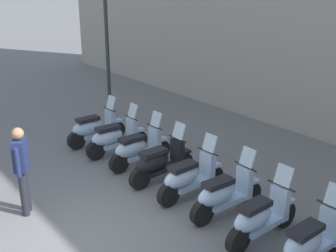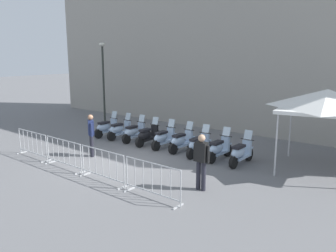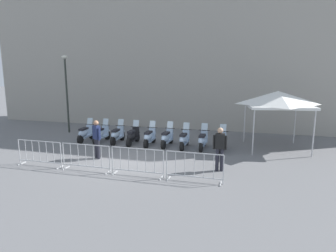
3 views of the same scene
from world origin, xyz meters
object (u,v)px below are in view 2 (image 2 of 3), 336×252
object	(u,v)px
barrier_segment_2	(102,166)
motorcycle_4	(164,138)
motorcycle_7	(219,149)
motorcycle_8	(241,153)
barrier_segment_1	(64,154)
officer_near_row_end	(201,159)
motorcycle_0	(106,128)
barrier_segment_3	(152,181)
motorcycle_5	(181,141)
motorcycle_3	(148,135)
barrier_segment_0	(33,145)
canopy_tent	(327,101)
motorcycle_1	(120,130)
street_lamp	(103,75)
motorcycle_6	(198,145)
officer_mid_plaza	(91,133)
motorcycle_2	(134,132)

from	to	relation	value
barrier_segment_2	motorcycle_4	bearing A→B (deg)	93.93
motorcycle_7	motorcycle_8	xyz separation A→B (m)	(0.92, -0.17, 0.00)
barrier_segment_1	officer_near_row_end	size ratio (longest dim) A/B	1.18
motorcycle_0	barrier_segment_3	bearing A→B (deg)	-41.56
motorcycle_5	motorcycle_0	bearing A→B (deg)	171.84
motorcycle_3	barrier_segment_0	xyz separation A→B (m)	(-3.01, -3.91, 0.07)
canopy_tent	officer_near_row_end	bearing A→B (deg)	-129.08
barrier_segment_0	motorcycle_0	bearing A→B (deg)	87.07
motorcycle_0	barrier_segment_3	xyz separation A→B (m)	(6.15, -5.45, 0.07)
motorcycle_3	barrier_segment_1	xyz separation A→B (m)	(-0.88, -4.27, 0.07)
barrier_segment_1	officer_near_row_end	bearing A→B (deg)	5.70
motorcycle_1	barrier_segment_3	size ratio (longest dim) A/B	0.84
barrier_segment_0	street_lamp	bearing A→B (deg)	104.98
motorcycle_7	motorcycle_1	bearing A→B (deg)	170.42
motorcycle_0	motorcycle_7	size ratio (longest dim) A/B	1.00
street_lamp	canopy_tent	bearing A→B (deg)	-12.77
barrier_segment_0	motorcycle_7	bearing A→B (deg)	26.22
barrier_segment_0	motorcycle_6	bearing A→B (deg)	30.58
motorcycle_1	barrier_segment_2	xyz separation A→B (m)	(3.09, -4.98, 0.07)
barrier_segment_1	motorcycle_0	bearing A→B (deg)	111.95
officer_near_row_end	officer_mid_plaza	bearing A→B (deg)	168.25
motorcycle_1	barrier_segment_2	distance (m)	5.86
motorcycle_4	barrier_segment_1	distance (m)	4.53
motorcycle_3	officer_near_row_end	size ratio (longest dim) A/B	1.00
motorcycle_0	motorcycle_6	distance (m)	5.63
motorcycle_8	canopy_tent	size ratio (longest dim) A/B	0.58
motorcycle_7	officer_mid_plaza	xyz separation A→B (m)	(-4.71, -2.05, 0.53)
barrier_segment_2	motorcycle_5	bearing A→B (deg)	82.00
motorcycle_2	motorcycle_7	world-z (taller)	same
canopy_tent	motorcycle_5	bearing A→B (deg)	-178.05
motorcycle_0	motorcycle_5	distance (m)	4.69
motorcycle_5	barrier_segment_1	distance (m)	4.89
motorcycle_4	motorcycle_5	world-z (taller)	same
motorcycle_1	motorcycle_2	xyz separation A→B (m)	(0.94, -0.10, 0.00)
motorcycle_3	barrier_segment_1	distance (m)	4.36
motorcycle_7	barrier_segment_3	world-z (taller)	motorcycle_7
motorcycle_5	motorcycle_7	distance (m)	1.88
motorcycle_4	street_lamp	bearing A→B (deg)	153.58
motorcycle_6	officer_near_row_end	distance (m)	3.65
motorcycle_7	barrier_segment_2	size ratio (longest dim) A/B	0.84
motorcycle_1	motorcycle_3	xyz separation A→B (m)	(1.85, -0.34, 0.00)
motorcycle_4	motorcycle_6	distance (m)	1.88
motorcycle_4	motorcycle_5	xyz separation A→B (m)	(0.93, -0.10, 0.00)
motorcycle_2	barrier_segment_1	world-z (taller)	motorcycle_2
motorcycle_3	officer_mid_plaza	world-z (taller)	officer_mid_plaza
motorcycle_6	motorcycle_8	bearing A→B (deg)	-8.44
motorcycle_2	motorcycle_6	xyz separation A→B (m)	(3.69, -0.73, 0.00)
motorcycle_2	barrier_segment_1	distance (m)	4.51
motorcycle_0	motorcycle_7	xyz separation A→B (m)	(6.49, -1.04, 0.00)
motorcycle_6	barrier_segment_2	world-z (taller)	motorcycle_6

